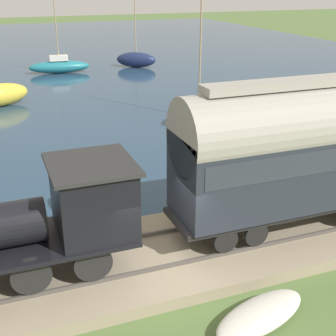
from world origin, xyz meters
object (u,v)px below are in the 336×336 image
sailboat_teal (59,66)px  rowboat_far_out (289,123)px  sailboat_blue (199,108)px  sailboat_navy (136,59)px  passenger_coach (297,146)px  steam_locomotive (46,215)px  beached_dinghy (260,315)px

sailboat_teal → rowboat_far_out: (-21.12, -9.58, -0.34)m
sailboat_blue → sailboat_navy: sailboat_navy is taller
passenger_coach → sailboat_blue: size_ratio=1.07×
steam_locomotive → rowboat_far_out: size_ratio=3.05×
steam_locomotive → rowboat_far_out: bearing=-55.3°
passenger_coach → rowboat_far_out: (10.06, -6.92, -2.77)m
rowboat_far_out → passenger_coach: bearing=150.1°
passenger_coach → rowboat_far_out: size_ratio=3.94×
steam_locomotive → sailboat_blue: 17.27m
sailboat_navy → beached_dinghy: bearing=-160.2°
beached_dinghy → steam_locomotive: bearing=53.0°
passenger_coach → sailboat_navy: (31.56, -4.56, -2.31)m
sailboat_teal → sailboat_navy: 7.23m
steam_locomotive → beached_dinghy: steam_locomotive is taller
passenger_coach → sailboat_blue: sailboat_blue is taller
sailboat_blue → sailboat_navy: 18.04m
passenger_coach → rowboat_far_out: passenger_coach is taller
sailboat_navy → sailboat_teal: bearing=125.1°
sailboat_teal → sailboat_navy: size_ratio=0.82×
sailboat_navy → rowboat_far_out: (-21.50, -2.36, -0.46)m
steam_locomotive → sailboat_teal: 31.61m
sailboat_teal → rowboat_far_out: size_ratio=3.26×
steam_locomotive → sailboat_navy: sailboat_navy is taller
steam_locomotive → rowboat_far_out: (10.06, -14.55, -1.85)m
rowboat_far_out → steam_locomotive: bearing=129.3°
sailboat_navy → rowboat_far_out: 21.63m
passenger_coach → sailboat_navy: 31.97m
sailboat_navy → rowboat_far_out: bearing=-141.6°
steam_locomotive → sailboat_navy: 33.86m
steam_locomotive → sailboat_teal: size_ratio=0.94×
steam_locomotive → beached_dinghy: 5.96m
sailboat_blue → steam_locomotive: bearing=110.5°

